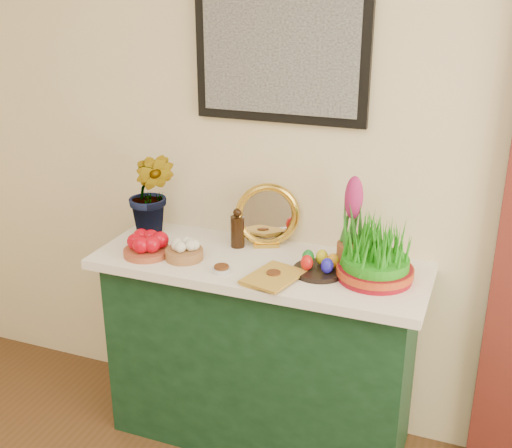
{
  "coord_description": "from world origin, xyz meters",
  "views": [
    {
      "loc": [
        0.75,
        -0.29,
        2.0
      ],
      "look_at": [
        -0.11,
        1.95,
        1.07
      ],
      "focal_mm": 45.0,
      "sensor_mm": 36.0,
      "label": 1
    }
  ],
  "objects_px": {
    "hyacinth_green": "(151,180)",
    "mirror": "(267,216)",
    "book": "(255,271)",
    "wheatgrass_sabzeh": "(376,254)",
    "sideboard": "(260,355)"
  },
  "relations": [
    {
      "from": "book",
      "to": "wheatgrass_sabzeh",
      "type": "height_order",
      "value": "wheatgrass_sabzeh"
    },
    {
      "from": "hyacinth_green",
      "to": "mirror",
      "type": "distance_m",
      "value": 0.55
    },
    {
      "from": "mirror",
      "to": "wheatgrass_sabzeh",
      "type": "height_order",
      "value": "mirror"
    },
    {
      "from": "book",
      "to": "hyacinth_green",
      "type": "bearing_deg",
      "value": 172.5
    },
    {
      "from": "mirror",
      "to": "wheatgrass_sabzeh",
      "type": "relative_size",
      "value": 0.94
    },
    {
      "from": "wheatgrass_sabzeh",
      "to": "hyacinth_green",
      "type": "bearing_deg",
      "value": 174.09
    },
    {
      "from": "mirror",
      "to": "wheatgrass_sabzeh",
      "type": "distance_m",
      "value": 0.54
    },
    {
      "from": "sideboard",
      "to": "book",
      "type": "xyz_separation_m",
      "value": [
        0.03,
        -0.14,
        0.48
      ]
    },
    {
      "from": "sideboard",
      "to": "wheatgrass_sabzeh",
      "type": "distance_m",
      "value": 0.75
    },
    {
      "from": "sideboard",
      "to": "hyacinth_green",
      "type": "height_order",
      "value": "hyacinth_green"
    },
    {
      "from": "book",
      "to": "wheatgrass_sabzeh",
      "type": "xyz_separation_m",
      "value": [
        0.45,
        0.13,
        0.09
      ]
    },
    {
      "from": "book",
      "to": "wheatgrass_sabzeh",
      "type": "relative_size",
      "value": 0.77
    },
    {
      "from": "hyacinth_green",
      "to": "book",
      "type": "xyz_separation_m",
      "value": [
        0.59,
        -0.24,
        -0.24
      ]
    },
    {
      "from": "hyacinth_green",
      "to": "book",
      "type": "relative_size",
      "value": 2.24
    },
    {
      "from": "sideboard",
      "to": "mirror",
      "type": "distance_m",
      "value": 0.62
    }
  ]
}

